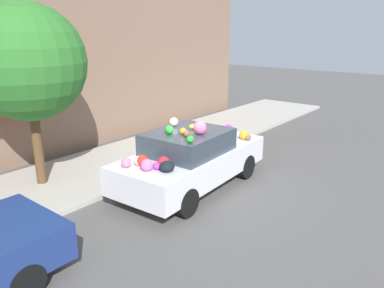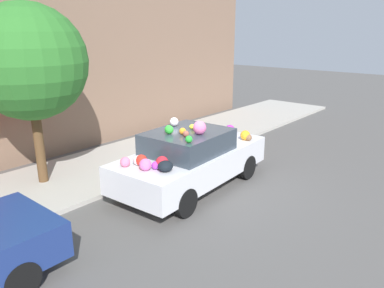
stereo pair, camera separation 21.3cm
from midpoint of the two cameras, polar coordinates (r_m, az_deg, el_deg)
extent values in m
plane|color=#565451|center=(9.79, 0.17, -6.38)|extent=(60.00, 60.00, 0.00)
cube|color=#B2ADA3|center=(11.57, -10.11, -2.60)|extent=(24.00, 3.20, 0.11)
cube|color=#846651|center=(12.80, -17.36, 11.14)|extent=(18.00, 0.30, 5.48)
cube|color=red|center=(11.17, -26.17, 6.47)|extent=(2.95, 0.90, 0.55)
cylinder|color=brown|center=(10.19, -21.73, 0.15)|extent=(0.24, 0.24, 2.08)
sphere|color=#2D7228|center=(9.84, -23.03, 11.43)|extent=(2.78, 2.78, 2.78)
cylinder|color=gold|center=(12.79, 3.49, 1.09)|extent=(0.20, 0.20, 0.55)
sphere|color=gold|center=(12.71, 3.52, 2.54)|extent=(0.18, 0.18, 0.18)
cube|color=silver|center=(9.48, 0.64, -2.86)|extent=(4.48, 2.09, 0.67)
cube|color=#333D47|center=(9.16, 0.01, 0.37)|extent=(2.06, 1.73, 0.52)
cylinder|color=black|center=(11.10, 1.27, -1.68)|extent=(0.66, 0.22, 0.65)
cylinder|color=black|center=(10.26, 9.00, -3.50)|extent=(0.66, 0.22, 0.65)
cylinder|color=black|center=(9.18, -8.76, -6.02)|extent=(0.66, 0.22, 0.65)
cylinder|color=black|center=(8.14, -0.23, -8.93)|extent=(0.66, 0.22, 0.65)
sphere|color=pink|center=(8.32, -9.44, -2.72)|extent=(0.30, 0.30, 0.22)
ellipsoid|color=white|center=(8.36, -7.35, -2.49)|extent=(0.32, 0.35, 0.23)
ellipsoid|color=blue|center=(10.31, 6.40, 1.25)|extent=(0.22, 0.29, 0.20)
sphere|color=pink|center=(8.79, 1.86, 2.49)|extent=(0.44, 0.44, 0.32)
sphere|color=red|center=(10.40, 4.55, 1.44)|extent=(0.28, 0.28, 0.21)
sphere|color=#97523D|center=(10.40, 0.53, 1.33)|extent=(0.21, 0.21, 0.15)
sphere|color=red|center=(8.11, -3.82, -2.83)|extent=(0.31, 0.31, 0.28)
sphere|color=white|center=(9.58, -2.09, 3.41)|extent=(0.28, 0.28, 0.22)
sphere|color=orange|center=(10.31, 8.70, 1.33)|extent=(0.36, 0.36, 0.27)
sphere|color=green|center=(8.15, 0.26, 0.73)|extent=(0.21, 0.21, 0.16)
sphere|color=orange|center=(8.80, -0.75, 1.96)|extent=(0.23, 0.23, 0.16)
ellipsoid|color=green|center=(8.85, -2.84, 2.20)|extent=(0.23, 0.25, 0.21)
sphere|color=purple|center=(8.09, -4.82, -3.28)|extent=(0.25, 0.25, 0.18)
sphere|color=white|center=(10.08, 6.44, 1.02)|extent=(0.31, 0.31, 0.26)
sphere|color=brown|center=(8.60, -0.23, 1.56)|extent=(0.16, 0.16, 0.15)
sphere|color=purple|center=(10.80, 6.34, 2.19)|extent=(0.38, 0.38, 0.28)
ellipsoid|color=yellow|center=(9.29, 0.72, 2.66)|extent=(0.20, 0.21, 0.12)
ellipsoid|color=purple|center=(9.19, 1.76, 2.61)|extent=(0.28, 0.26, 0.16)
sphere|color=brown|center=(10.26, 9.20, 0.98)|extent=(0.24, 0.24, 0.18)
ellipsoid|color=#B129CA|center=(9.90, 4.84, 0.60)|extent=(0.35, 0.36, 0.19)
ellipsoid|color=black|center=(7.96, -3.31, -3.39)|extent=(0.43, 0.42, 0.24)
sphere|color=green|center=(8.52, -6.79, -2.39)|extent=(0.18, 0.18, 0.15)
ellipsoid|color=yellow|center=(10.47, 4.14, 1.55)|extent=(0.38, 0.39, 0.20)
sphere|color=pink|center=(8.04, -6.37, -3.15)|extent=(0.29, 0.29, 0.26)
sphere|color=red|center=(8.32, -7.00, -2.48)|extent=(0.28, 0.28, 0.26)
cylinder|color=black|center=(6.49, -23.67, -18.32)|extent=(0.58, 0.18, 0.58)
camera|label=1|loc=(0.11, -89.35, 0.20)|focal=35.00mm
camera|label=2|loc=(0.11, 90.65, -0.20)|focal=35.00mm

